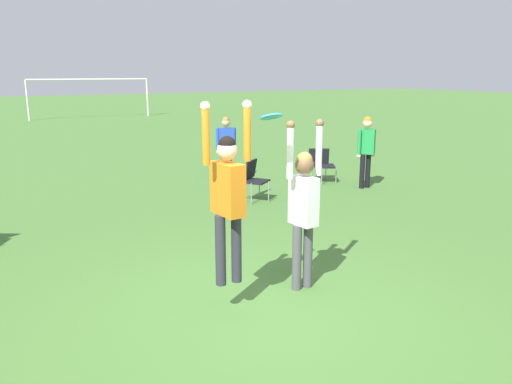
% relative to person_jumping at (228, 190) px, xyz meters
% --- Properties ---
extents(ground_plane, '(120.00, 120.00, 0.00)m').
position_rel_person_jumping_xyz_m(ground_plane, '(0.37, -0.23, -1.46)').
color(ground_plane, '#477533').
extents(person_jumping, '(0.60, 0.47, 2.09)m').
position_rel_person_jumping_xyz_m(person_jumping, '(0.00, 0.00, 0.00)').
color(person_jumping, '#2D2D38').
rests_on(person_jumping, ground_plane).
extents(person_defending, '(0.52, 0.39, 2.18)m').
position_rel_person_jumping_xyz_m(person_defending, '(1.11, 0.14, -0.30)').
color(person_defending, '#4C4C51').
rests_on(person_defending, ground_plane).
extents(frisbee, '(0.25, 0.24, 0.10)m').
position_rel_person_jumping_xyz_m(frisbee, '(0.49, -0.11, 0.80)').
color(frisbee, '#2D9EDB').
extents(camping_chair_0, '(0.70, 0.78, 0.87)m').
position_rel_person_jumping_xyz_m(camping_chair_0, '(2.69, 4.52, -0.94)').
color(camping_chair_0, gray).
rests_on(camping_chair_0, ground_plane).
extents(camping_chair_2, '(0.71, 0.77, 0.84)m').
position_rel_person_jumping_xyz_m(camping_chair_2, '(5.11, 5.36, -0.96)').
color(camping_chair_2, gray).
rests_on(camping_chair_2, ground_plane).
extents(person_spectator_near, '(0.57, 0.34, 1.64)m').
position_rel_person_jumping_xyz_m(person_spectator_near, '(3.03, 6.64, -0.48)').
color(person_spectator_near, navy).
rests_on(person_spectator_near, ground_plane).
extents(person_spectator_far, '(0.54, 0.43, 1.72)m').
position_rel_person_jumping_xyz_m(person_spectator_far, '(5.61, 4.28, -0.43)').
color(person_spectator_far, black).
rests_on(person_spectator_far, ground_plane).
extents(soccer_goal, '(7.10, 0.10, 2.35)m').
position_rel_person_jumping_xyz_m(soccer_goal, '(3.29, 26.82, 0.38)').
color(soccer_goal, white).
rests_on(soccer_goal, ground_plane).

